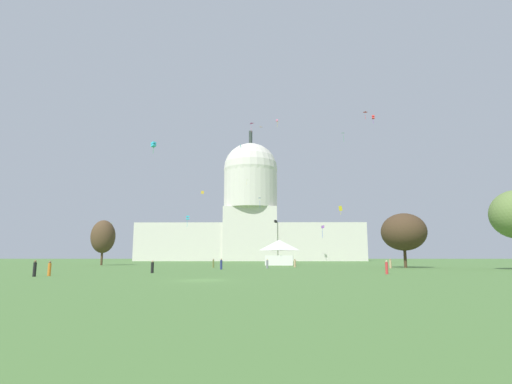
# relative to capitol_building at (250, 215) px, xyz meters

# --- Properties ---
(ground_plane) EXTENTS (800.00, 800.00, 0.00)m
(ground_plane) POSITION_rel_capitol_building_xyz_m (0.69, -166.60, -23.12)
(ground_plane) COLOR #4C7538
(capitol_building) EXTENTS (112.47, 27.65, 67.35)m
(capitol_building) POSITION_rel_capitol_building_xyz_m (0.00, 0.00, 0.00)
(capitol_building) COLOR beige
(capitol_building) RESTS_ON ground_plane
(event_tent) EXTENTS (7.45, 5.78, 6.15)m
(event_tent) POSITION_rel_capitol_building_xyz_m (10.12, -103.69, -19.94)
(event_tent) COLOR white
(event_tent) RESTS_ON ground_plane
(tree_west_mid) EXTENTS (6.95, 6.40, 11.11)m
(tree_west_mid) POSITION_rel_capitol_building_xyz_m (-33.73, -102.94, -16.11)
(tree_west_mid) COLOR #4C3823
(tree_west_mid) RESTS_ON ground_plane
(tree_east_near) EXTENTS (11.66, 11.78, 10.35)m
(tree_east_near) POSITION_rel_capitol_building_xyz_m (33.14, -124.98, -16.36)
(tree_east_near) COLOR #42301E
(tree_east_near) RESTS_ON ground_plane
(person_navy_lawn_far_left) EXTENTS (0.48, 0.48, 1.76)m
(person_navy_lawn_far_left) POSITION_rel_capitol_building_xyz_m (-0.77, -136.14, -22.31)
(person_navy_lawn_far_left) COLOR navy
(person_navy_lawn_far_left) RESTS_ON ground_plane
(person_olive_near_tree_west) EXTENTS (0.41, 0.41, 1.69)m
(person_olive_near_tree_west) POSITION_rel_capitol_building_xyz_m (-3.37, -125.30, -22.32)
(person_olive_near_tree_west) COLOR olive
(person_olive_near_tree_west) RESTS_ON ground_plane
(person_orange_deep_crowd) EXTENTS (0.48, 0.48, 1.60)m
(person_orange_deep_crowd) POSITION_rel_capitol_building_xyz_m (-17.12, -158.80, -22.38)
(person_orange_deep_crowd) COLOR orange
(person_orange_deep_crowd) RESTS_ON ground_plane
(person_tan_mid_center) EXTENTS (0.53, 0.53, 1.68)m
(person_tan_mid_center) POSITION_rel_capitol_building_xyz_m (29.33, -128.02, -22.35)
(person_tan_mid_center) COLOR tan
(person_tan_mid_center) RESTS_ON ground_plane
(person_red_back_left) EXTENTS (0.40, 0.40, 1.62)m
(person_red_back_left) POSITION_rel_capitol_building_xyz_m (20.80, -153.74, -22.36)
(person_red_back_left) COLOR red
(person_red_back_left) RESTS_ON ground_plane
(person_grey_mid_right) EXTENTS (0.43, 0.43, 1.66)m
(person_grey_mid_right) POSITION_rel_capitol_building_xyz_m (6.83, -130.04, -22.36)
(person_grey_mid_right) COLOR gray
(person_grey_mid_right) RESTS_ON ground_plane
(person_black_front_left) EXTENTS (0.36, 0.36, 1.70)m
(person_black_front_left) POSITION_rel_capitol_building_xyz_m (-17.85, -160.37, -22.33)
(person_black_front_left) COLOR black
(person_black_front_left) RESTS_ON ground_plane
(person_black_lawn_far_right) EXTENTS (0.51, 0.51, 1.59)m
(person_black_lawn_far_right) POSITION_rel_capitol_building_xyz_m (-8.13, -150.70, -22.39)
(person_black_lawn_far_right) COLOR black
(person_black_lawn_far_right) RESTS_ON ground_plane
(person_tan_back_right) EXTENTS (0.64, 0.64, 1.62)m
(person_tan_back_right) POSITION_rel_capitol_building_xyz_m (12.40, -121.92, -22.39)
(person_tan_back_right) COLOR tan
(person_tan_back_right) RESTS_ON ground_plane
(kite_red_high) EXTENTS (1.01, 1.03, 2.60)m
(kite_red_high) POSITION_rel_capitol_building_xyz_m (40.32, -83.75, 21.52)
(kite_red_high) COLOR red
(kite_cyan_low) EXTENTS (1.22, 1.20, 3.59)m
(kite_cyan_low) POSITION_rel_capitol_building_xyz_m (-18.53, -71.64, -8.41)
(kite_cyan_low) COLOR #33BCDB
(kite_orange_high) EXTENTS (1.46, 0.80, 0.12)m
(kite_orange_high) POSITION_rel_capitol_building_xyz_m (5.51, -28.40, 36.88)
(kite_orange_high) COLOR orange
(kite_lime_mid) EXTENTS (0.87, 1.19, 1.93)m
(kite_lime_mid) POSITION_rel_capitol_building_xyz_m (-0.18, -35.18, 10.93)
(kite_lime_mid) COLOR #8CD133
(kite_yellow_low) EXTENTS (1.11, 0.81, 2.61)m
(kite_yellow_low) POSITION_rel_capitol_building_xyz_m (28.08, -89.94, -7.66)
(kite_yellow_low) COLOR yellow
(kite_blue_mid) EXTENTS (1.29, 1.46, 3.49)m
(kite_blue_mid) POSITION_rel_capitol_building_xyz_m (5.59, -66.86, -1.60)
(kite_blue_mid) COLOR blue
(kite_black_low) EXTENTS (1.37, 1.35, 1.18)m
(kite_black_low) POSITION_rel_capitol_building_xyz_m (11.32, -43.68, -7.20)
(kite_black_low) COLOR black
(kite_pink_high) EXTENTS (0.83, 0.80, 3.12)m
(kite_pink_high) POSITION_rel_capitol_building_xyz_m (11.87, -50.88, 32.05)
(kite_pink_high) COLOR pink
(kite_gold_mid) EXTENTS (1.11, 0.34, 1.17)m
(kite_gold_mid) POSITION_rel_capitol_building_xyz_m (-15.30, -62.01, 1.60)
(kite_gold_mid) COLOR gold
(kite_magenta_high) EXTENTS (1.50, 1.29, 2.95)m
(kite_magenta_high) POSITION_rel_capitol_building_xyz_m (2.43, -79.32, 20.96)
(kite_magenta_high) COLOR #D1339E
(kite_violet_low) EXTENTS (0.78, 0.74, 3.38)m
(kite_violet_low) POSITION_rel_capitol_building_xyz_m (22.20, -94.85, -13.21)
(kite_violet_low) COLOR purple
(kite_white_low) EXTENTS (1.39, 1.49, 2.34)m
(kite_white_low) POSITION_rel_capitol_building_xyz_m (-38.07, -87.63, -12.09)
(kite_white_low) COLOR white
(kite_green_high) EXTENTS (1.44, 0.73, 3.52)m
(kite_green_high) POSITION_rel_capitol_building_xyz_m (39.55, -42.72, 28.97)
(kite_green_high) COLOR green
(kite_turquoise_mid) EXTENTS (0.46, 1.05, 3.80)m
(kite_turquoise_mid) POSITION_rel_capitol_building_xyz_m (-0.46, -86.31, 11.27)
(kite_turquoise_mid) COLOR teal
(kite_red_high_b) EXTENTS (1.07, 0.69, 1.99)m
(kite_red_high_b) POSITION_rel_capitol_building_xyz_m (33.92, -98.96, 17.36)
(kite_red_high_b) COLOR red
(kite_cyan_mid) EXTENTS (1.44, 1.42, 3.11)m
(kite_cyan_mid) POSITION_rel_capitol_building_xyz_m (-21.08, -106.43, 6.56)
(kite_cyan_mid) COLOR #33BCDB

